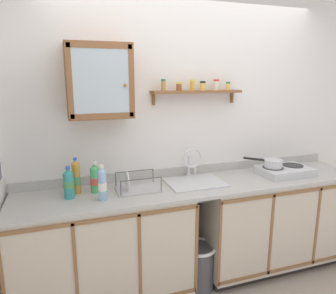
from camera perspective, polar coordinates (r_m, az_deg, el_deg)
The scene contains 16 objects.
back_wall at distance 2.96m, azimuth 3.49°, elevation 2.66°, with size 3.75×0.07×2.65m.
lower_cabinet_run at distance 2.77m, azimuth -11.59°, elevation -17.83°, with size 1.42×0.60×0.91m.
lower_cabinet_run_right at distance 3.36m, azimuth 18.56°, elevation -12.55°, with size 1.53×0.60×0.91m.
countertop at distance 2.78m, azimuth 5.89°, elevation -6.89°, with size 3.11×0.62×0.03m, color #B2B2AD.
backsplash at distance 3.01m, azimuth 3.65°, elevation -4.22°, with size 3.11×0.02×0.08m, color #B2B2AD.
sink at distance 2.80m, azimuth 4.85°, elevation -6.69°, with size 0.49×0.41×0.41m.
hot_plate_stove at distance 3.20m, azimuth 20.38°, elevation -4.05°, with size 0.48×0.33×0.08m.
saucepan at distance 3.13m, azimuth 18.45°, elevation -2.76°, with size 0.30×0.29×0.08m.
bottle_juice_amber_0 at distance 2.61m, azimuth -16.32°, elevation -5.31°, with size 0.06×0.06×0.29m.
bottle_water_blue_1 at distance 2.42m, azimuth -11.83°, elevation -6.65°, with size 0.06×0.06×0.27m.
bottle_soda_green_2 at distance 2.60m, azimuth -13.10°, elevation -5.62°, with size 0.08×0.08×0.25m.
bottle_detergent_teal_3 at distance 2.52m, azimuth -17.58°, elevation -6.35°, with size 0.08×0.08×0.25m.
dish_rack at distance 2.61m, azimuth -5.73°, elevation -7.32°, with size 0.35×0.25×0.17m.
wall_cabinet at distance 2.56m, azimuth -12.37°, elevation 11.59°, with size 0.50×0.29×0.57m.
spice_shelf at distance 2.85m, azimuth 5.30°, elevation 10.20°, with size 0.84×0.14×0.22m.
trash_bin at distance 2.98m, azimuth 5.51°, elevation -20.64°, with size 0.31×0.31×0.41m.
Camera 1 is at (-1.11, -2.01, 1.85)m, focal length 33.59 mm.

